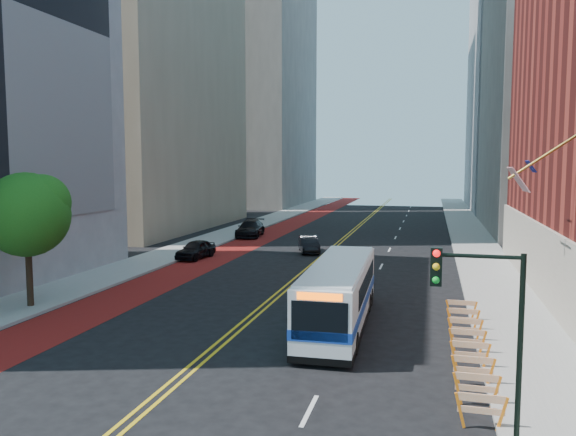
# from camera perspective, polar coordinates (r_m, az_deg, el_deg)

# --- Properties ---
(ground) EXTENTS (160.00, 160.00, 0.00)m
(ground) POSITION_cam_1_polar(r_m,az_deg,el_deg) (20.71, -10.14, -15.10)
(ground) COLOR black
(ground) RESTS_ON ground
(sidewalk_left) EXTENTS (4.00, 140.00, 0.15)m
(sidewalk_left) POSITION_cam_1_polar(r_m,az_deg,el_deg) (52.18, -8.48, -2.42)
(sidewalk_left) COLOR gray
(sidewalk_left) RESTS_ON ground
(sidewalk_right) EXTENTS (4.00, 140.00, 0.15)m
(sidewalk_right) POSITION_cam_1_polar(r_m,az_deg,el_deg) (48.29, 18.83, -3.31)
(sidewalk_right) COLOR gray
(sidewalk_right) RESTS_ON ground
(bus_lane_paint) EXTENTS (3.60, 140.00, 0.01)m
(bus_lane_paint) POSITION_cam_1_polar(r_m,az_deg,el_deg) (50.81, -4.42, -2.67)
(bus_lane_paint) COLOR maroon
(bus_lane_paint) RESTS_ON ground
(center_line_inner) EXTENTS (0.14, 140.00, 0.01)m
(center_line_inner) POSITION_cam_1_polar(r_m,az_deg,el_deg) (48.86, 4.42, -3.01)
(center_line_inner) COLOR gold
(center_line_inner) RESTS_ON ground
(center_line_outer) EXTENTS (0.14, 140.00, 0.01)m
(center_line_outer) POSITION_cam_1_polar(r_m,az_deg,el_deg) (48.80, 4.84, -3.02)
(center_line_outer) COLOR gold
(center_line_outer) RESTS_ON ground
(lane_dashes) EXTENTS (0.14, 98.20, 0.01)m
(lane_dashes) POSITION_cam_1_polar(r_m,az_deg,el_deg) (56.16, 10.86, -1.97)
(lane_dashes) COLOR silver
(lane_dashes) RESTS_ON ground
(midrise_right_far) EXTENTS (20.00, 28.00, 55.00)m
(midrise_right_far) POSITION_cam_1_polar(r_m,az_deg,el_deg) (98.98, 24.39, 16.88)
(midrise_right_far) COLOR gray
(midrise_right_far) RESTS_ON ground
(midrise_left_far) EXTENTS (20.00, 26.00, 65.00)m
(midrise_left_far) POSITION_cam_1_polar(r_m,az_deg,el_deg) (103.96, -4.32, 19.60)
(midrise_left_far) COLOR slate
(midrise_left_far) RESTS_ON ground
(construction_barriers) EXTENTS (1.42, 10.91, 1.00)m
(construction_barriers) POSITION_cam_1_polar(r_m,az_deg,el_deg) (22.08, 17.89, -12.11)
(construction_barriers) COLOR orange
(construction_barriers) RESTS_ON ground
(street_tree) EXTENTS (4.20, 4.20, 6.70)m
(street_tree) POSITION_cam_1_polar(r_m,az_deg,el_deg) (30.66, -24.90, 0.62)
(street_tree) COLOR black
(street_tree) RESTS_ON sidewalk_left
(traffic_signal) EXTENTS (2.21, 0.34, 5.07)m
(traffic_signal) POSITION_cam_1_polar(r_m,az_deg,el_deg) (14.57, 19.15, -8.87)
(traffic_signal) COLOR black
(traffic_signal) RESTS_ON sidewalk_right
(transit_bus) EXTENTS (2.64, 10.69, 2.92)m
(transit_bus) POSITION_cam_1_polar(r_m,az_deg,el_deg) (25.23, 5.25, -7.63)
(transit_bus) COLOR silver
(transit_bus) RESTS_ON ground
(car_a) EXTENTS (2.06, 4.30, 1.42)m
(car_a) POSITION_cam_1_polar(r_m,az_deg,el_deg) (43.67, -9.35, -3.15)
(car_a) COLOR black
(car_a) RESTS_ON ground
(car_b) EXTENTS (2.66, 4.33, 1.35)m
(car_b) POSITION_cam_1_polar(r_m,az_deg,el_deg) (45.98, 2.13, -2.69)
(car_b) COLOR black
(car_b) RESTS_ON ground
(car_c) EXTENTS (2.94, 5.78, 1.61)m
(car_c) POSITION_cam_1_polar(r_m,az_deg,el_deg) (56.03, -3.85, -1.07)
(car_c) COLOR black
(car_c) RESTS_ON ground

